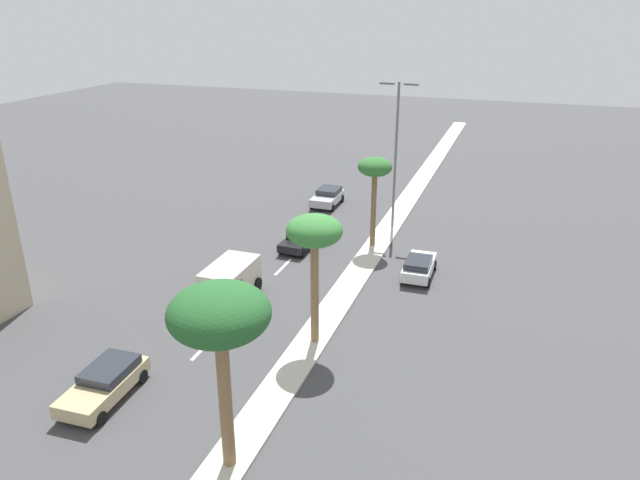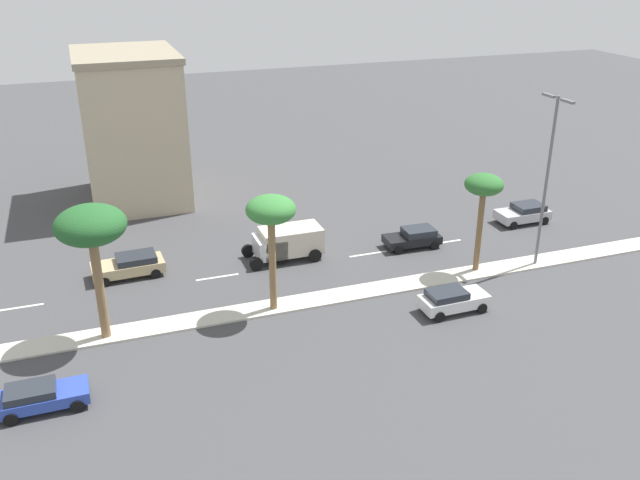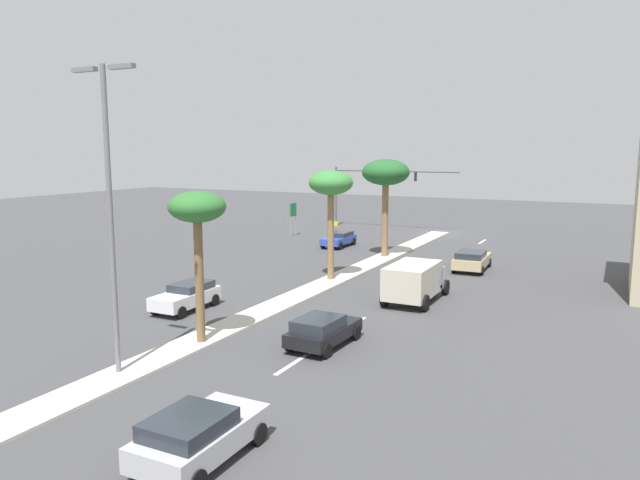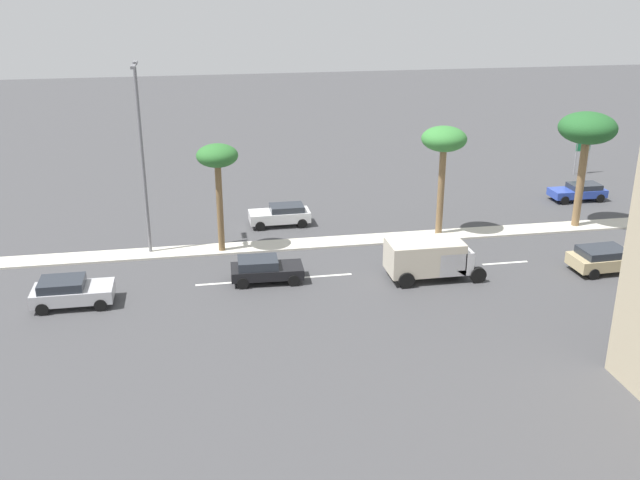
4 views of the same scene
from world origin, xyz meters
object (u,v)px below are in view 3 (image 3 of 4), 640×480
palm_tree_trailing (331,187)px  sedan_tan_rear (472,260)px  directional_road_sign (293,213)px  palm_tree_near (386,175)px  street_lamp_outboard (110,200)px  sedan_blue_inboard (339,239)px  sedan_black_near (322,330)px  traffic_signal_gantry (363,189)px  sedan_white_far (187,296)px  box_truck (415,280)px  palm_tree_leading (197,213)px  sedan_silver_front (198,434)px

palm_tree_trailing → sedan_tan_rear: palm_tree_trailing is taller
directional_road_sign → palm_tree_trailing: (-12.25, 16.77, 3.83)m
palm_tree_near → street_lamp_outboard: 27.91m
sedan_blue_inboard → sedan_black_near: sedan_black_near is taller
sedan_blue_inboard → traffic_signal_gantry: bearing=-76.3°
street_lamp_outboard → sedan_black_near: street_lamp_outboard is taller
traffic_signal_gantry → sedan_white_far: (-4.81, 35.54, -3.44)m
sedan_blue_inboard → sedan_black_near: size_ratio=1.01×
box_truck → sedan_black_near: bearing=82.8°
palm_tree_leading → sedan_black_near: size_ratio=1.64×
palm_tree_near → palm_tree_leading: bearing=91.0°
street_lamp_outboard → sedan_tan_rear: 27.59m
palm_tree_leading → palm_tree_trailing: bearing=-88.0°
traffic_signal_gantry → sedan_black_near: traffic_signal_gantry is taller
sedan_blue_inboard → sedan_black_near: 27.00m
traffic_signal_gantry → palm_tree_trailing: size_ratio=1.99×
palm_tree_leading → sedan_silver_front: palm_tree_leading is taller
traffic_signal_gantry → street_lamp_outboard: 44.91m
palm_tree_near → sedan_silver_front: size_ratio=1.89×
sedan_white_far → palm_tree_near: bearing=-101.1°
sedan_white_far → sedan_tan_rear: 20.68m
palm_tree_near → street_lamp_outboard: size_ratio=0.67×
palm_tree_trailing → directional_road_sign: bearing=-53.8°
directional_road_sign → sedan_silver_front: bearing=116.0°
palm_tree_near → box_truck: size_ratio=1.44×
palm_tree_leading → sedan_tan_rear: (-6.92, -21.61, -4.99)m
sedan_black_near → palm_tree_leading: bearing=23.2°
sedan_tan_rear → box_truck: bearing=85.2°
palm_tree_trailing → sedan_blue_inboard: 14.91m
palm_tree_near → sedan_silver_front: bearing=101.8°
street_lamp_outboard → sedan_blue_inboard: (5.35, -31.14, -5.94)m
sedan_tan_rear → sedan_silver_front: bearing=88.6°
sedan_black_near → sedan_white_far: size_ratio=0.99×
sedan_white_far → directional_road_sign: bearing=-72.2°
traffic_signal_gantry → sedan_silver_front: (-15.21, 47.73, -3.42)m
street_lamp_outboard → sedan_black_near: bearing=-130.4°
sedan_tan_rear → palm_tree_trailing: bearing=45.6°
directional_road_sign → sedan_white_far: bearing=107.8°
palm_tree_leading → box_truck: 13.61m
palm_tree_trailing → street_lamp_outboard: bearing=89.9°
palm_tree_trailing → sedan_white_far: size_ratio=1.73×
directional_road_sign → sedan_silver_front: size_ratio=0.81×
street_lamp_outboard → box_truck: size_ratio=2.14×
traffic_signal_gantry → palm_tree_trailing: 27.14m
palm_tree_trailing → box_truck: (-6.56, 2.73, -4.87)m
palm_tree_near → box_truck: bearing=117.7°
directional_road_sign → sedan_blue_inboard: size_ratio=0.80×
sedan_blue_inboard → box_truck: 19.61m
palm_tree_leading → street_lamp_outboard: 4.42m
sedan_silver_front → box_truck: (0.13, -19.31, 0.46)m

